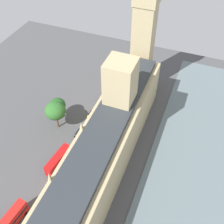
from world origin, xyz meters
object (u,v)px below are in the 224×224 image
Objects in this scene: double_decker_bus_kerbside at (58,160)px; pedestrian_leading at (101,116)px; car_yellow_cab_under_trees at (92,114)px; pedestrian_opposite_hall at (63,185)px; double_decker_bus_corner at (11,220)px; clock_tower at (145,16)px; plane_tree_far_end at (57,105)px; plane_tree_midblock at (55,111)px; car_black_near_tower at (79,133)px; car_blue_by_river_gate at (101,100)px; parliament_building at (105,146)px.

pedestrian_leading is at bearing 87.54° from double_decker_bus_kerbside.
car_yellow_cab_under_trees is 0.41× the size of double_decker_bus_kerbside.
double_decker_bus_kerbside is at bearing -141.33° from pedestrian_opposite_hall.
pedestrian_leading is at bearing 88.79° from double_decker_bus_corner.
clock_tower is 5.37× the size of double_decker_bus_corner.
plane_tree_midblock reaches higher than plane_tree_far_end.
plane_tree_far_end is 4.10m from plane_tree_midblock.
pedestrian_leading is (-3.60, -10.44, -0.14)m from car_black_near_tower.
car_blue_by_river_gate and car_black_near_tower have the same top height.
pedestrian_opposite_hall is at bearing -45.23° from double_decker_bus_kerbside.
parliament_building reaches higher than plane_tree_midblock.
double_decker_bus_kerbside is at bearing -88.04° from car_yellow_cab_under_trees.
parliament_building reaches higher than pedestrian_leading.
car_yellow_cab_under_trees is (0.38, 8.08, 0.00)m from car_blue_by_river_gate.
double_decker_bus_kerbside is at bearing 91.64° from car_blue_by_river_gate.
parliament_building is at bearing 30.77° from double_decker_bus_kerbside.
parliament_building is at bearing -51.03° from car_yellow_cab_under_trees.
double_decker_bus_kerbside is 7.17× the size of pedestrian_opposite_hall.
car_yellow_cab_under_trees is 3.35m from pedestrian_leading.
plane_tree_far_end is at bearing 125.25° from double_decker_bus_kerbside.
car_black_near_tower is 2.80× the size of pedestrian_leading.
car_blue_by_river_gate is 18.09m from car_black_near_tower.
car_black_near_tower is 11.08m from plane_tree_midblock.
car_black_near_tower is at bearing 71.45° from clock_tower.
double_decker_bus_corner is 1.17× the size of plane_tree_far_end.
car_black_near_tower is at bearing 95.41° from double_decker_bus_kerbside.
car_black_near_tower is at bearing -88.08° from car_yellow_cab_under_trees.
pedestrian_opposite_hall is (-4.72, 6.07, -1.96)m from double_decker_bus_kerbside.
parliament_building is 16.27× the size of car_black_near_tower.
car_yellow_cab_under_trees is (10.89, 23.27, -28.90)m from clock_tower.
pedestrian_leading is 16.00m from plane_tree_far_end.
pedestrian_opposite_hall is 25.04m from plane_tree_midblock.
plane_tree_midblock is (12.10, 9.75, 7.21)m from pedestrian_leading.
parliament_building is 15.83m from double_decker_bus_kerbside.
plane_tree_midblock is (5.74, -34.95, 5.33)m from double_decker_bus_corner.
car_blue_by_river_gate is 0.39× the size of double_decker_bus_corner.
parliament_building is at bearing 92.34° from clock_tower.
clock_tower is 5.37× the size of double_decker_bus_kerbside.
car_blue_by_river_gate reaches higher than pedestrian_opposite_hall.
parliament_building is at bearing 118.83° from car_blue_by_river_gate.
car_yellow_cab_under_trees and car_black_near_tower have the same top height.
car_yellow_cab_under_trees is 0.95× the size of car_black_near_tower.
plane_tree_midblock is (8.50, -0.68, 7.07)m from car_black_near_tower.
car_blue_by_river_gate is 0.95× the size of car_yellow_cab_under_trees.
pedestrian_leading is at bearing 11.08° from car_yellow_cab_under_trees.
double_decker_bus_kerbside is 20.95m from double_decker_bus_corner.
clock_tower is at bearing 175.67° from pedestrian_leading.
parliament_building is 31.55m from double_decker_bus_corner.
plane_tree_midblock reaches higher than pedestrian_leading.
car_blue_by_river_gate is 37.78m from pedestrian_opposite_hall.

